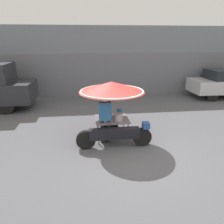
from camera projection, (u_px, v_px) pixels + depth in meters
ground_plane at (132, 153)px, 6.40m from camera, size 36.00×36.00×0.00m
shopfront_building at (106, 61)px, 13.20m from camera, size 28.00×2.06×3.87m
vendor_motorcycle_cart at (112, 95)px, 6.80m from camera, size 2.31×2.06×1.91m
vendor_person at (105, 117)px, 6.80m from camera, size 0.38×0.22×1.54m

